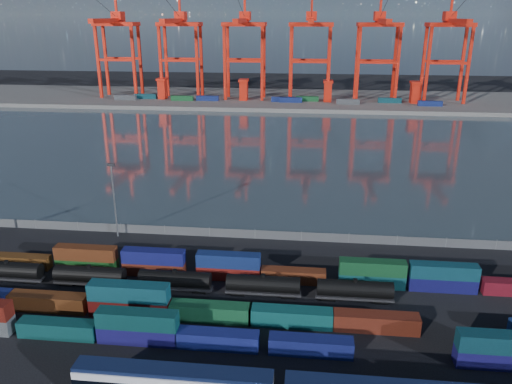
# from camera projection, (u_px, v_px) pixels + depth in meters

# --- Properties ---
(ground) EXTENTS (700.00, 700.00, 0.00)m
(ground) POSITION_uv_depth(u_px,v_px,m) (236.00, 310.00, 81.75)
(ground) COLOR black
(ground) RESTS_ON ground
(harbor_water) EXTENTS (700.00, 700.00, 0.00)m
(harbor_water) POSITION_uv_depth(u_px,v_px,m) (278.00, 149.00, 180.08)
(harbor_water) COLOR #313F47
(harbor_water) RESTS_ON ground
(far_quay) EXTENTS (700.00, 70.00, 2.00)m
(far_quay) POSITION_uv_depth(u_px,v_px,m) (291.00, 100.00, 278.08)
(far_quay) COLOR #514F4C
(far_quay) RESTS_ON ground
(container_row_south) EXTENTS (139.40, 2.44, 5.19)m
(container_row_south) POSITION_uv_depth(u_px,v_px,m) (306.00, 341.00, 70.77)
(container_row_south) COLOR #404245
(container_row_south) RESTS_ON ground
(container_row_mid) EXTENTS (129.01, 2.63, 5.61)m
(container_row_mid) POSITION_uv_depth(u_px,v_px,m) (298.00, 316.00, 77.34)
(container_row_mid) COLOR #0F174C
(container_row_mid) RESTS_ON ground
(container_row_north) EXTENTS (140.85, 2.36, 5.03)m
(container_row_north) POSITION_uv_depth(u_px,v_px,m) (272.00, 270.00, 90.12)
(container_row_north) COLOR navy
(container_row_north) RESTS_ON ground
(tanker_string) EXTENTS (106.10, 2.81, 4.03)m
(tanker_string) POSITION_uv_depth(u_px,v_px,m) (90.00, 275.00, 88.67)
(tanker_string) COLOR black
(tanker_string) RESTS_ON ground
(waterfront_fence) EXTENTS (160.12, 0.12, 2.20)m
(waterfront_fence) POSITION_uv_depth(u_px,v_px,m) (255.00, 234.00, 107.64)
(waterfront_fence) COLOR #595B5E
(waterfront_fence) RESTS_ON ground
(yard_light_mast) EXTENTS (1.60, 0.40, 16.60)m
(yard_light_mast) POSITION_uv_depth(u_px,v_px,m) (114.00, 196.00, 106.01)
(yard_light_mast) COLOR slate
(yard_light_mast) RESTS_ON ground
(gantry_cranes) EXTENTS (197.76, 43.69, 59.17)m
(gantry_cranes) POSITION_uv_depth(u_px,v_px,m) (277.00, 34.00, 260.84)
(gantry_cranes) COLOR red
(gantry_cranes) RESTS_ON ground
(quay_containers) EXTENTS (172.58, 10.99, 2.60)m
(quay_containers) POSITION_uv_depth(u_px,v_px,m) (269.00, 99.00, 264.80)
(quay_containers) COLOR navy
(quay_containers) RESTS_ON far_quay
(straddle_carriers) EXTENTS (140.00, 7.00, 11.10)m
(straddle_carriers) POSITION_uv_depth(u_px,v_px,m) (285.00, 90.00, 266.68)
(straddle_carriers) COLOR red
(straddle_carriers) RESTS_ON far_quay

